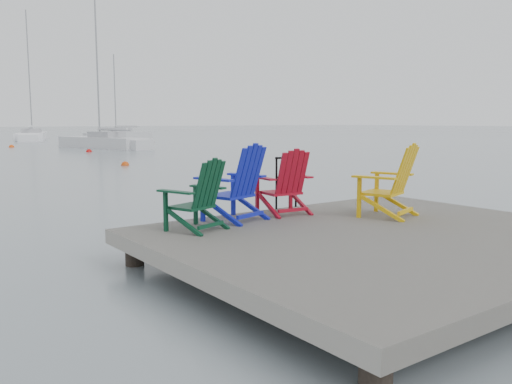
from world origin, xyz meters
TOP-DOWN VIEW (x-y plane):
  - ground at (0.00, 0.00)m, footprint 400.00×400.00m
  - dock at (0.00, 0.00)m, footprint 6.00×5.00m
  - handrail at (0.25, 2.45)m, footprint 0.48×0.04m
  - chair_green at (-1.97, 1.66)m, footprint 0.94×0.89m
  - chair_blue at (-1.12, 1.95)m, footprint 1.07×1.02m
  - chair_red at (-0.17, 1.96)m, footprint 0.90×0.84m
  - chair_yellow at (1.02, 0.80)m, footprint 1.08×1.03m
  - sailboat_near at (9.19, 34.90)m, footprint 4.26×9.10m
  - sailboat_mid at (9.33, 56.16)m, footprint 5.63×10.53m
  - sailboat_far at (18.11, 53.74)m, footprint 6.92×2.28m
  - buoy_a at (4.04, 18.59)m, footprint 0.37×0.37m
  - buoy_c at (6.44, 30.27)m, footprint 0.38×0.38m
  - buoy_d at (3.80, 40.00)m, footprint 0.40×0.40m

SIDE VIEW (x-z plane):
  - ground at x=0.00m, z-range 0.00..0.00m
  - buoy_a at x=4.04m, z-range -0.19..0.19m
  - buoy_c at x=6.44m, z-range -0.19..0.19m
  - buoy_d at x=3.80m, z-range -0.20..0.20m
  - dock at x=0.00m, z-range -0.35..1.05m
  - sailboat_mid at x=9.33m, z-range -6.57..7.28m
  - sailboat_near at x=9.19m, z-range -5.70..6.41m
  - sailboat_far at x=18.11m, z-range -4.45..5.16m
  - chair_green at x=-1.97m, z-range 0.50..1.49m
  - chair_red at x=-0.17m, z-range 0.50..1.55m
  - handrail at x=0.25m, z-range 0.59..1.49m
  - chair_yellow at x=1.02m, z-range 0.50..1.64m
  - chair_blue at x=-1.12m, z-range 0.50..1.65m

